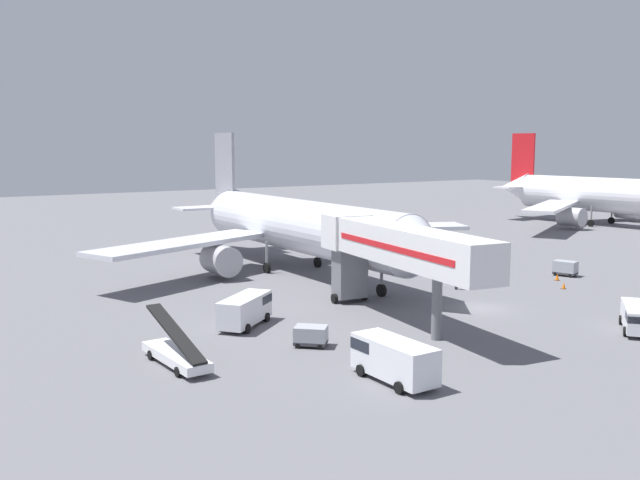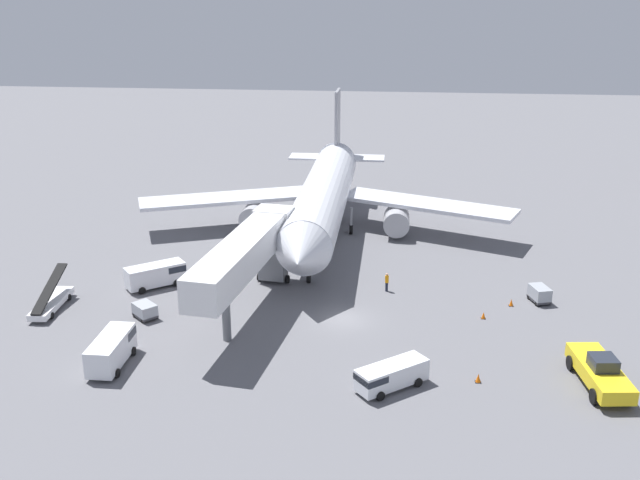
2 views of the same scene
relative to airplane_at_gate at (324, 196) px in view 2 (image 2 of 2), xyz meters
name	(u,v)px [view 2 (image 2 of 2)]	position (x,y,z in m)	size (l,w,h in m)	color
ground_plane	(344,319)	(4.12, -22.49, -4.75)	(300.00, 300.00, 0.00)	slate
airplane_at_gate	(324,196)	(0.00, 0.00, 0.00)	(44.37, 44.13, 14.53)	silver
jet_bridge	(249,252)	(-4.33, -21.56, 0.78)	(5.77, 20.42, 7.33)	silver
pushback_tug	(600,372)	(23.20, -31.53, -3.59)	(3.45, 7.52, 2.51)	yellow
belt_loader_truck	(51,301)	(-22.04, -23.30, -3.99)	(2.06, 6.66, 3.16)	white
service_van_outer_right	(390,375)	(8.26, -33.54, -3.67)	(5.41, 4.88, 1.86)	white
service_van_near_center	(112,348)	(-12.77, -32.33, -3.42)	(2.36, 5.55, 2.34)	white
service_van_far_right	(157,274)	(-14.33, -17.14, -3.48)	(5.57, 5.01, 2.21)	white
baggage_cart_far_left	(539,294)	(21.55, -16.87, -3.92)	(1.96, 2.48, 1.50)	#38383D
baggage_cart_mid_left	(145,310)	(-13.10, -24.19, -4.00)	(2.54, 2.50, 1.35)	#38383D
ground_crew_worker_foreground	(387,282)	(7.63, -15.90, -3.78)	(0.39, 0.39, 1.84)	#1E2333
safety_cone_alpha	(483,315)	(16.14, -21.00, -4.45)	(0.40, 0.40, 0.61)	black
safety_cone_bravo	(511,303)	(18.91, -18.03, -4.42)	(0.43, 0.43, 0.66)	black
safety_cone_charlie	(478,378)	(14.65, -31.96, -4.41)	(0.45, 0.45, 0.68)	black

